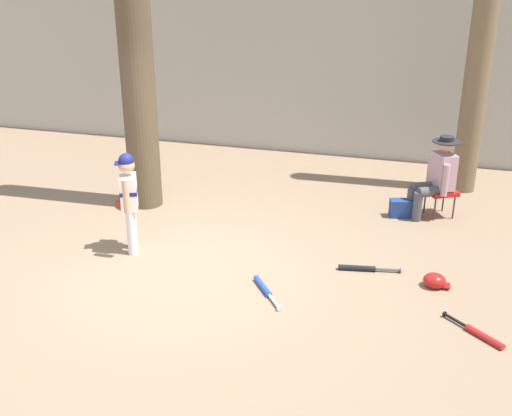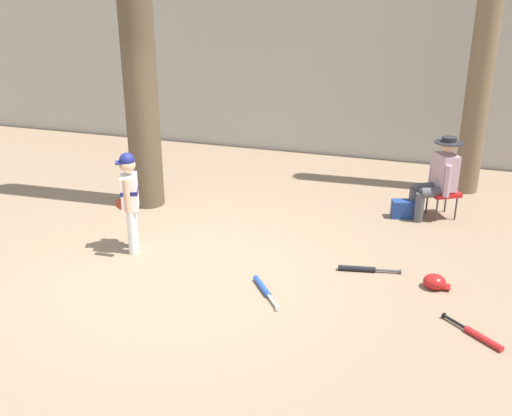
{
  "view_description": "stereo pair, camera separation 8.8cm",
  "coord_description": "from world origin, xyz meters",
  "px_view_note": "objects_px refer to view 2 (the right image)",
  "views": [
    {
      "loc": [
        2.72,
        -5.83,
        3.38
      ],
      "look_at": [
        0.79,
        0.45,
        0.75
      ],
      "focal_mm": 42.01,
      "sensor_mm": 36.0,
      "label": 1
    },
    {
      "loc": [
        2.8,
        -5.8,
        3.38
      ],
      "look_at": [
        0.79,
        0.45,
        0.75
      ],
      "focal_mm": 42.01,
      "sensor_mm": 36.0,
      "label": 2
    }
  ],
  "objects_px": {
    "bat_red_barrel": "(479,336)",
    "tree_near_player": "(137,40)",
    "seated_spectator": "(439,176)",
    "bat_black_composite": "(362,269)",
    "folding_stool": "(443,193)",
    "handbag_beside_stool": "(404,209)",
    "bat_blue_youth": "(264,289)",
    "tree_behind_spectator": "(488,23)",
    "young_ballplayer": "(129,196)",
    "batting_helmet_red": "(435,282)"
  },
  "relations": [
    {
      "from": "folding_stool",
      "to": "bat_red_barrel",
      "type": "bearing_deg",
      "value": -81.54
    },
    {
      "from": "folding_stool",
      "to": "bat_black_composite",
      "type": "xyz_separation_m",
      "value": [
        -0.84,
        -2.07,
        -0.33
      ]
    },
    {
      "from": "handbag_beside_stool",
      "to": "bat_red_barrel",
      "type": "distance_m",
      "value": 3.1
    },
    {
      "from": "tree_near_player",
      "to": "handbag_beside_stool",
      "type": "xyz_separation_m",
      "value": [
        3.8,
        0.64,
        -2.32
      ]
    },
    {
      "from": "bat_blue_youth",
      "to": "batting_helmet_red",
      "type": "height_order",
      "value": "batting_helmet_red"
    },
    {
      "from": "bat_blue_youth",
      "to": "seated_spectator",
      "type": "bearing_deg",
      "value": 58.65
    },
    {
      "from": "bat_black_composite",
      "to": "folding_stool",
      "type": "bearing_deg",
      "value": 68.03
    },
    {
      "from": "handbag_beside_stool",
      "to": "bat_black_composite",
      "type": "height_order",
      "value": "handbag_beside_stool"
    },
    {
      "from": "folding_stool",
      "to": "bat_blue_youth",
      "type": "xyz_separation_m",
      "value": [
        -1.82,
        -2.89,
        -0.33
      ]
    },
    {
      "from": "bat_blue_youth",
      "to": "batting_helmet_red",
      "type": "relative_size",
      "value": 2.03
    },
    {
      "from": "bat_red_barrel",
      "to": "seated_spectator",
      "type": "bearing_deg",
      "value": 100.14
    },
    {
      "from": "bat_blue_youth",
      "to": "batting_helmet_red",
      "type": "bearing_deg",
      "value": 20.13
    },
    {
      "from": "handbag_beside_stool",
      "to": "bat_red_barrel",
      "type": "height_order",
      "value": "handbag_beside_stool"
    },
    {
      "from": "tree_near_player",
      "to": "tree_behind_spectator",
      "type": "relative_size",
      "value": 0.96
    },
    {
      "from": "young_ballplayer",
      "to": "bat_black_composite",
      "type": "height_order",
      "value": "young_ballplayer"
    },
    {
      "from": "seated_spectator",
      "to": "batting_helmet_red",
      "type": "bearing_deg",
      "value": -87.48
    },
    {
      "from": "tree_near_player",
      "to": "seated_spectator",
      "type": "distance_m",
      "value": 4.67
    },
    {
      "from": "handbag_beside_stool",
      "to": "bat_red_barrel",
      "type": "xyz_separation_m",
      "value": [
        0.98,
        -2.94,
        -0.1
      ]
    },
    {
      "from": "seated_spectator",
      "to": "batting_helmet_red",
      "type": "relative_size",
      "value": 3.93
    },
    {
      "from": "tree_near_player",
      "to": "bat_black_composite",
      "type": "height_order",
      "value": "tree_near_player"
    },
    {
      "from": "bat_red_barrel",
      "to": "bat_black_composite",
      "type": "bearing_deg",
      "value": 140.88
    },
    {
      "from": "young_ballplayer",
      "to": "folding_stool",
      "type": "xyz_separation_m",
      "value": [
        3.74,
        2.37,
        -0.38
      ]
    },
    {
      "from": "tree_near_player",
      "to": "bat_red_barrel",
      "type": "distance_m",
      "value": 5.83
    },
    {
      "from": "young_ballplayer",
      "to": "tree_near_player",
      "type": "bearing_deg",
      "value": 110.54
    },
    {
      "from": "folding_stool",
      "to": "bat_black_composite",
      "type": "bearing_deg",
      "value": -111.97
    },
    {
      "from": "tree_behind_spectator",
      "to": "batting_helmet_red",
      "type": "distance_m",
      "value": 4.36
    },
    {
      "from": "tree_behind_spectator",
      "to": "bat_blue_youth",
      "type": "xyz_separation_m",
      "value": [
        -2.17,
        -4.18,
        -2.61
      ]
    },
    {
      "from": "bat_blue_youth",
      "to": "batting_helmet_red",
      "type": "xyz_separation_m",
      "value": [
        1.83,
        0.67,
        0.04
      ]
    },
    {
      "from": "young_ballplayer",
      "to": "bat_black_composite",
      "type": "bearing_deg",
      "value": 5.88
    },
    {
      "from": "tree_behind_spectator",
      "to": "bat_red_barrel",
      "type": "xyz_separation_m",
      "value": [
        0.12,
        -4.42,
        -2.61
      ]
    },
    {
      "from": "tree_behind_spectator",
      "to": "handbag_beside_stool",
      "type": "bearing_deg",
      "value": -120.33
    },
    {
      "from": "folding_stool",
      "to": "batting_helmet_red",
      "type": "distance_m",
      "value": 2.24
    },
    {
      "from": "folding_stool",
      "to": "bat_blue_youth",
      "type": "height_order",
      "value": "folding_stool"
    },
    {
      "from": "handbag_beside_stool",
      "to": "bat_black_composite",
      "type": "xyz_separation_m",
      "value": [
        -0.32,
        -1.88,
        -0.1
      ]
    },
    {
      "from": "folding_stool",
      "to": "handbag_beside_stool",
      "type": "bearing_deg",
      "value": -159.24
    },
    {
      "from": "seated_spectator",
      "to": "bat_black_composite",
      "type": "relative_size",
      "value": 1.61
    },
    {
      "from": "handbag_beside_stool",
      "to": "bat_blue_youth",
      "type": "relative_size",
      "value": 0.55
    },
    {
      "from": "young_ballplayer",
      "to": "handbag_beside_stool",
      "type": "distance_m",
      "value": 3.94
    },
    {
      "from": "tree_near_player",
      "to": "handbag_beside_stool",
      "type": "distance_m",
      "value": 4.5
    },
    {
      "from": "young_ballplayer",
      "to": "bat_black_composite",
      "type": "distance_m",
      "value": 3.0
    },
    {
      "from": "tree_near_player",
      "to": "batting_helmet_red",
      "type": "bearing_deg",
      "value": -17.79
    },
    {
      "from": "bat_black_composite",
      "to": "seated_spectator",
      "type": "bearing_deg",
      "value": 69.66
    },
    {
      "from": "bat_blue_youth",
      "to": "handbag_beside_stool",
      "type": "bearing_deg",
      "value": 64.24
    },
    {
      "from": "tree_behind_spectator",
      "to": "tree_near_player",
      "type": "bearing_deg",
      "value": -155.6
    },
    {
      "from": "bat_red_barrel",
      "to": "tree_near_player",
      "type": "bearing_deg",
      "value": 154.31
    },
    {
      "from": "bat_black_composite",
      "to": "tree_behind_spectator",
      "type": "bearing_deg",
      "value": 70.56
    },
    {
      "from": "young_ballplayer",
      "to": "bat_red_barrel",
      "type": "distance_m",
      "value": 4.33
    },
    {
      "from": "tree_near_player",
      "to": "batting_helmet_red",
      "type": "height_order",
      "value": "tree_near_player"
    },
    {
      "from": "tree_near_player",
      "to": "bat_red_barrel",
      "type": "bearing_deg",
      "value": -25.69
    },
    {
      "from": "tree_near_player",
      "to": "tree_behind_spectator",
      "type": "distance_m",
      "value": 5.13
    }
  ]
}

